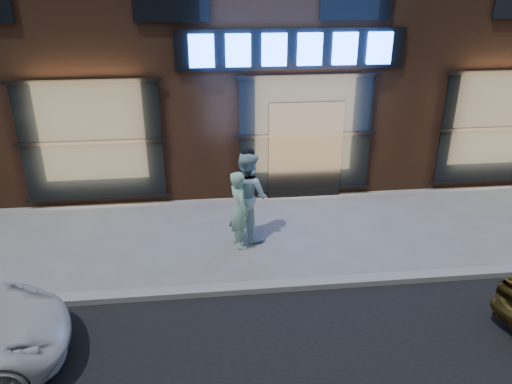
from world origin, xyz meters
TOP-DOWN VIEW (x-y plane):
  - ground at (0.00, 0.00)m, footprint 90.00×90.00m
  - curb at (0.00, 0.00)m, footprint 60.00×0.25m
  - man_bowtie at (-1.80, 1.62)m, footprint 0.55×0.69m
  - man_cap at (-1.58, 2.03)m, footprint 1.11×1.17m

SIDE VIEW (x-z plane):
  - ground at x=0.00m, z-range 0.00..0.00m
  - curb at x=0.00m, z-range 0.00..0.12m
  - man_bowtie at x=-1.80m, z-range 0.00..1.64m
  - man_cap at x=-1.58m, z-range 0.00..1.90m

